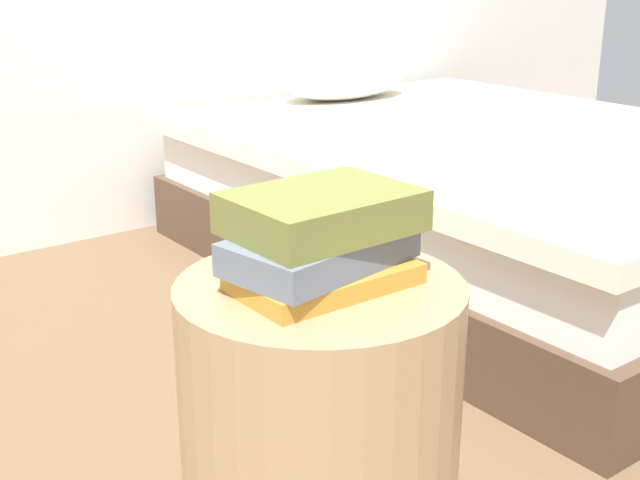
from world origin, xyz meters
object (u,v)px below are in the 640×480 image
Objects in this scene: side_table at (320,443)px; book_ochre at (324,277)px; bed at (490,197)px; book_olive at (322,212)px; book_slate at (321,251)px.

book_ochre is at bearing -96.70° from side_table.
bed is 1.69m from book_olive.
book_ochre is 1.00× the size of book_olive.
bed is 1.65m from side_table.
bed is 7.67× the size of book_ochre.
book_slate reaches higher than side_table.
book_ochre is at bearing -107.60° from book_slate.
book_ochre is 0.10m from book_olive.
bed is 3.71× the size of side_table.
bed is 7.34× the size of book_slate.
bed is 1.70m from book_slate.
book_olive is (-1.38, -0.88, 0.42)m from bed.
book_ochre is 0.04m from book_slate.
book_slate is at bearing -93.47° from side_table.
book_olive is at bearing 39.46° from side_table.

